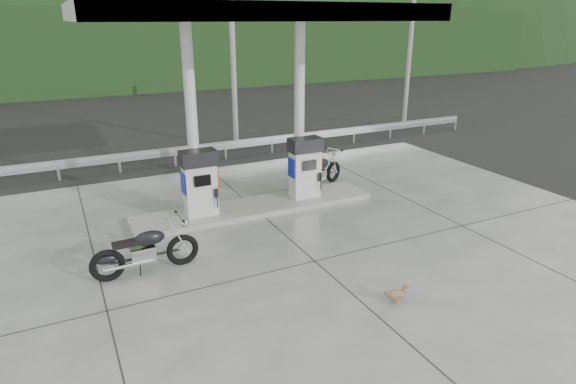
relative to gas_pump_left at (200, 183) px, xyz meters
name	(u,v)px	position (x,y,z in m)	size (l,w,h in m)	color
ground	(295,244)	(1.60, -2.50, -1.07)	(160.00, 160.00, 0.00)	black
forecourt_apron	(295,244)	(1.60, -2.50, -1.06)	(18.00, 14.00, 0.02)	slate
pump_island	(256,207)	(1.60, 0.00, -0.98)	(7.00, 1.40, 0.15)	gray
gas_pump_left	(200,183)	(0.00, 0.00, 0.00)	(0.95, 0.55, 1.80)	silver
gas_pump_right	(305,168)	(3.20, 0.00, 0.00)	(0.95, 0.55, 1.80)	silver
canopy_column_left	(192,121)	(0.00, 0.40, 1.60)	(0.30, 0.30, 5.00)	silver
canopy_column_right	(299,112)	(3.20, 0.40, 1.60)	(0.30, 0.30, 5.00)	silver
canopy_roof	(251,12)	(1.60, 0.00, 4.30)	(8.50, 5.00, 0.40)	silver
guardrail	(200,144)	(1.60, 5.50, -0.36)	(26.00, 0.16, 1.42)	#A9ABB1
road	(179,142)	(1.60, 9.00, -1.07)	(60.00, 7.00, 0.01)	black
utility_pole_b	(233,51)	(3.60, 7.00, 2.93)	(0.22, 0.22, 8.00)	gray
utility_pole_c	(410,45)	(12.60, 7.00, 2.93)	(0.22, 0.22, 8.00)	gray
tree_band	(115,50)	(1.60, 27.50, 1.93)	(80.00, 6.00, 6.00)	black
forested_hills	(86,61)	(1.60, 57.50, -1.07)	(100.00, 40.00, 140.00)	black
motorcycle_left	(145,251)	(-1.92, -2.32, -0.54)	(2.17, 0.68, 1.03)	black
motorcycle_right	(320,173)	(4.20, 0.86, -0.54)	(2.13, 0.67, 1.01)	black
duck	(396,294)	(2.20, -5.67, -0.88)	(0.48, 0.13, 0.35)	brown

